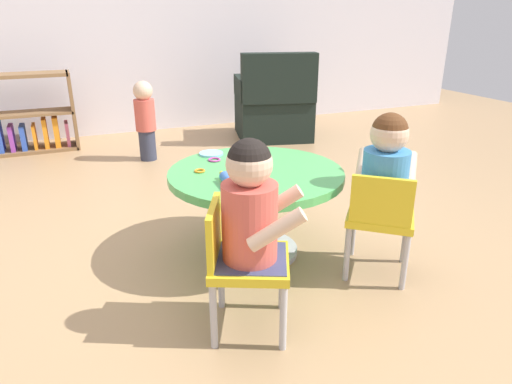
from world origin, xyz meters
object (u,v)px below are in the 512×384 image
object	(u,v)px
seated_child_right	(386,169)
rolling_pin	(229,181)
bookshelf_low	(21,121)
armchair_dark	(274,107)
seated_child_left	(251,207)
toddler_standing	(145,118)
child_chair_left	(241,260)
craft_table	(256,191)
craft_scissors	(256,171)
child_chair_right	(380,217)

from	to	relation	value
seated_child_right	rolling_pin	bearing A→B (deg)	160.53
seated_child_right	bookshelf_low	bearing A→B (deg)	119.92
armchair_dark	rolling_pin	size ratio (longest dim) A/B	3.75
seated_child_left	toddler_standing	xyz separation A→B (m)	(0.03, 2.45, -0.17)
bookshelf_low	child_chair_left	bearing A→B (deg)	-73.36
seated_child_left	armchair_dark	size ratio (longest dim) A/B	0.59
armchair_dark	craft_table	bearing A→B (deg)	-116.84
child_chair_left	rolling_pin	bearing A→B (deg)	76.61
craft_scissors	child_chair_left	bearing A→B (deg)	-118.17
bookshelf_low	craft_scissors	world-z (taller)	bookshelf_low
seated_child_right	craft_scissors	bearing A→B (deg)	141.85
seated_child_right	craft_scissors	xyz separation A→B (m)	(-0.48, 0.38, -0.07)
child_chair_left	bookshelf_low	xyz separation A→B (m)	(-0.93, 3.10, -0.02)
toddler_standing	rolling_pin	bearing A→B (deg)	-89.20
child_chair_left	bookshelf_low	distance (m)	3.23
toddler_standing	rolling_pin	distance (m)	2.04
rolling_pin	child_chair_left	bearing A→B (deg)	-103.39
craft_table	child_chair_left	xyz separation A→B (m)	(-0.29, -0.55, -0.04)
seated_child_left	child_chair_right	bearing A→B (deg)	11.18
child_chair_left	child_chair_right	size ratio (longest dim) A/B	1.00
child_chair_right	seated_child_right	bearing A→B (deg)	50.02
seated_child_right	toddler_standing	distance (m)	2.39
armchair_dark	toddler_standing	size ratio (longest dim) A/B	1.29
seated_child_right	armchair_dark	world-z (taller)	armchair_dark
bookshelf_low	craft_scissors	xyz separation A→B (m)	(1.21, -2.56, 0.18)
craft_table	bookshelf_low	world-z (taller)	bookshelf_low
craft_table	rolling_pin	bearing A→B (deg)	-141.93
armchair_dark	seated_child_left	bearing A→B (deg)	-116.33
child_chair_left	seated_child_right	xyz separation A→B (m)	(0.77, 0.15, 0.23)
rolling_pin	craft_table	bearing A→B (deg)	38.07
craft_table	rolling_pin	world-z (taller)	rolling_pin
seated_child_right	toddler_standing	size ratio (longest dim) A/B	0.76
child_chair_right	rolling_pin	xyz separation A→B (m)	(-0.65, 0.27, 0.18)
craft_table	seated_child_left	world-z (taller)	seated_child_left
rolling_pin	craft_scissors	size ratio (longest dim) A/B	1.62
craft_table	child_chair_left	distance (m)	0.62
child_chair_left	child_chair_right	world-z (taller)	same
child_chair_left	toddler_standing	size ratio (longest dim) A/B	0.80
craft_table	seated_child_right	bearing A→B (deg)	-39.50
armchair_dark	craft_scissors	world-z (taller)	armchair_dark
seated_child_left	child_chair_right	xyz separation A→B (m)	(0.71, 0.14, -0.23)
bookshelf_low	armchair_dark	size ratio (longest dim) A/B	1.07
child_chair_left	rolling_pin	distance (m)	0.44
child_chair_left	armchair_dark	distance (m)	3.03
child_chair_right	toddler_standing	xyz separation A→B (m)	(-0.68, 2.31, 0.05)
rolling_pin	craft_scissors	world-z (taller)	rolling_pin
seated_child_right	armchair_dark	xyz separation A→B (m)	(0.61, 2.54, -0.22)
craft_table	seated_child_left	xyz separation A→B (m)	(-0.25, -0.56, 0.18)
seated_child_left	craft_scissors	xyz separation A→B (m)	(0.25, 0.55, -0.07)
child_chair_left	armchair_dark	world-z (taller)	armchair_dark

